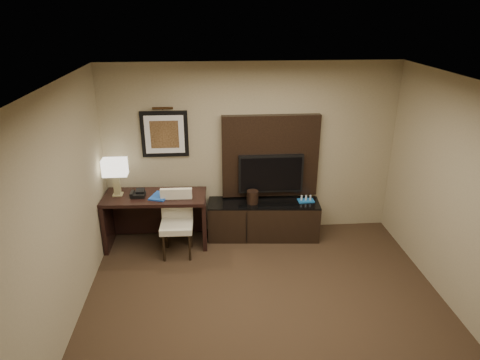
{
  "coord_description": "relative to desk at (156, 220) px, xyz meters",
  "views": [
    {
      "loc": [
        -0.65,
        -3.76,
        3.44
      ],
      "look_at": [
        -0.22,
        1.8,
        1.15
      ],
      "focal_mm": 32.0,
      "sensor_mm": 36.0,
      "label": 1
    }
  ],
  "objects": [
    {
      "name": "credenza",
      "position": [
        1.66,
        0.09,
        -0.11
      ],
      "size": [
        1.76,
        0.61,
        0.59
      ],
      "primitive_type": "cube",
      "rotation": [
        0.0,
        0.0,
        -0.08
      ],
      "color": "black",
      "rests_on": "floor"
    },
    {
      "name": "wall_left",
      "position": [
        -0.77,
        -2.11,
        0.94
      ],
      "size": [
        0.01,
        5.0,
        2.7
      ],
      "primitive_type": "cube",
      "color": "#9B8D69",
      "rests_on": "floor"
    },
    {
      "name": "blue_folder",
      "position": [
        0.09,
        -0.05,
        0.42
      ],
      "size": [
        0.33,
        0.38,
        0.02
      ],
      "primitive_type": "cube",
      "rotation": [
        0.0,
        0.0,
        -0.32
      ],
      "color": "#1A49AC",
      "rests_on": "desk"
    },
    {
      "name": "wall_back",
      "position": [
        1.48,
        0.39,
        0.94
      ],
      "size": [
        4.5,
        0.01,
        2.7
      ],
      "primitive_type": "cube",
      "color": "#9B8D69",
      "rests_on": "floor"
    },
    {
      "name": "picture_light",
      "position": [
        0.18,
        0.33,
        1.64
      ],
      "size": [
        0.04,
        0.04,
        0.3
      ],
      "primitive_type": "cylinder",
      "color": "#412914",
      "rests_on": "wall_back"
    },
    {
      "name": "table_lamp",
      "position": [
        -0.54,
        0.06,
        0.68
      ],
      "size": [
        0.37,
        0.26,
        0.54
      ],
      "primitive_type": null,
      "rotation": [
        0.0,
        0.0,
        -0.21
      ],
      "color": "tan",
      "rests_on": "desk"
    },
    {
      "name": "desk",
      "position": [
        0.0,
        0.0,
        0.0
      ],
      "size": [
        1.55,
        0.72,
        0.81
      ],
      "primitive_type": "cube",
      "rotation": [
        0.0,
        0.0,
        -0.05
      ],
      "color": "black",
      "rests_on": "floor"
    },
    {
      "name": "minibar_tray",
      "position": [
        2.32,
        0.09,
        0.23
      ],
      "size": [
        0.26,
        0.16,
        0.09
      ],
      "primitive_type": null,
      "rotation": [
        0.0,
        0.0,
        0.06
      ],
      "color": "#1C69B7",
      "rests_on": "credenza"
    },
    {
      "name": "desk_chair",
      "position": [
        0.33,
        -0.33,
        0.07
      ],
      "size": [
        0.47,
        0.54,
        0.96
      ],
      "primitive_type": null,
      "rotation": [
        0.0,
        0.0,
        -0.02
      ],
      "color": "beige",
      "rests_on": "floor"
    },
    {
      "name": "floor",
      "position": [
        1.48,
        -2.11,
        -0.41
      ],
      "size": [
        4.5,
        5.0,
        0.01
      ],
      "primitive_type": "cube",
      "color": "#322216",
      "rests_on": "ground"
    },
    {
      "name": "book",
      "position": [
        0.15,
        -0.02,
        0.52
      ],
      "size": [
        0.17,
        0.07,
        0.23
      ],
      "primitive_type": "imported",
      "rotation": [
        0.0,
        0.0,
        0.3
      ],
      "color": "#B5A28E",
      "rests_on": "desk"
    },
    {
      "name": "ice_bucket",
      "position": [
        1.48,
        0.09,
        0.29
      ],
      "size": [
        0.22,
        0.22,
        0.2
      ],
      "primitive_type": "cylinder",
      "rotation": [
        0.0,
        0.0,
        -0.25
      ],
      "color": "black",
      "rests_on": "credenza"
    },
    {
      "name": "tv_wall_panel",
      "position": [
        1.78,
        0.33,
        0.86
      ],
      "size": [
        1.5,
        0.12,
        1.3
      ],
      "primitive_type": "cube",
      "color": "black",
      "rests_on": "wall_back"
    },
    {
      "name": "artwork",
      "position": [
        0.18,
        0.37,
        1.24
      ],
      "size": [
        0.7,
        0.04,
        0.7
      ],
      "primitive_type": "cube",
      "color": "black",
      "rests_on": "wall_back"
    },
    {
      "name": "tv",
      "position": [
        1.78,
        0.23,
        0.61
      ],
      "size": [
        1.0,
        0.08,
        0.6
      ],
      "primitive_type": "cube",
      "color": "black",
      "rests_on": "tv_wall_panel"
    },
    {
      "name": "desk_phone",
      "position": [
        -0.23,
        -0.01,
        0.46
      ],
      "size": [
        0.21,
        0.19,
        0.1
      ],
      "primitive_type": null,
      "rotation": [
        0.0,
        0.0,
        -0.03
      ],
      "color": "black",
      "rests_on": "desk"
    },
    {
      "name": "ceiling",
      "position": [
        1.48,
        -2.11,
        2.29
      ],
      "size": [
        4.5,
        5.0,
        0.01
      ],
      "primitive_type": "cube",
      "color": "silver",
      "rests_on": "wall_back"
    }
  ]
}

